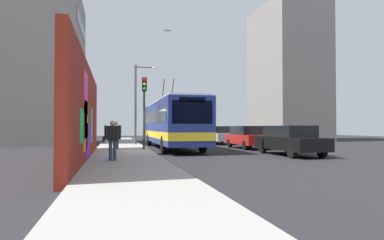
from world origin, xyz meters
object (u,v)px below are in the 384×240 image
parked_car_red (247,137)px  traffic_light (144,101)px  pedestrian_near_wall (112,137)px  parked_car_champagne (203,133)px  parked_car_black (290,140)px  pedestrian_midblock (116,133)px  street_lamp (138,98)px  parked_car_silver (219,135)px  city_bus (172,122)px

parked_car_red → traffic_light: traffic_light is taller
pedestrian_near_wall → traffic_light: 6.89m
parked_car_red → parked_car_champagne: (11.85, 0.00, 0.00)m
parked_car_black → parked_car_red: (5.71, 0.00, -0.00)m
pedestrian_midblock → street_lamp: (5.51, -1.74, 2.64)m
parked_car_champagne → street_lamp: (-6.79, 7.26, 2.96)m
parked_car_red → parked_car_silver: size_ratio=0.94×
city_bus → parked_car_black: city_bus is taller
parked_car_black → street_lamp: (10.77, 7.26, 2.96)m
parked_car_red → street_lamp: size_ratio=0.72×
parked_car_silver → pedestrian_near_wall: 17.02m
parked_car_black → pedestrian_midblock: size_ratio=2.85×
parked_car_red → parked_car_champagne: bearing=0.0°
parked_car_black → parked_car_champagne: size_ratio=1.01×
parked_car_black → parked_car_red: same height
parked_car_silver → parked_car_champagne: 5.44m
city_bus → parked_car_silver: city_bus is taller
parked_car_black → parked_car_silver: bearing=-0.0°
city_bus → traffic_light: (-2.62, 2.15, 1.26)m
parked_car_black → parked_car_silver: (12.12, -0.00, -0.00)m
traffic_light → street_lamp: 6.67m
parked_car_silver → parked_car_champagne: (5.44, 0.00, 0.00)m
parked_car_black → parked_car_champagne: (17.56, 0.00, 0.00)m
parked_car_red → street_lamp: street_lamp is taller
traffic_light → parked_car_silver: bearing=-42.6°
parked_car_silver → pedestrian_midblock: (-6.86, 9.00, 0.32)m
pedestrian_near_wall → pedestrian_midblock: size_ratio=0.95×
parked_car_black → traffic_light: 8.73m
parked_car_silver → pedestrian_midblock: bearing=127.3°
parked_car_red → pedestrian_midblock: (-0.45, 9.00, 0.32)m
city_bus → parked_car_red: (-1.05, -5.20, -0.99)m
city_bus → pedestrian_near_wall: 9.83m
parked_car_silver → street_lamp: (-1.35, 7.26, 2.96)m
parked_car_silver → pedestrian_near_wall: size_ratio=2.97×
parked_car_black → street_lamp: street_lamp is taller
pedestrian_midblock → pedestrian_near_wall: bearing=178.5°
pedestrian_midblock → traffic_light: 2.77m
parked_car_red → parked_car_champagne: 11.85m
parked_car_black → traffic_light: size_ratio=1.12×
pedestrian_midblock → parked_car_black: bearing=-120.3°
pedestrian_near_wall → street_lamp: bearing=-8.5°
parked_car_red → pedestrian_near_wall: (-7.91, 9.19, 0.26)m
city_bus → parked_car_champagne: size_ratio=2.57×
pedestrian_near_wall → traffic_light: (6.34, -1.84, 1.99)m
parked_car_black → pedestrian_near_wall: (-2.19, 9.19, 0.26)m
pedestrian_midblock → street_lamp: 6.35m
parked_car_red → pedestrian_near_wall: 12.13m
city_bus → street_lamp: street_lamp is taller
traffic_light → street_lamp: size_ratio=0.69×
city_bus → parked_car_champagne: 12.03m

